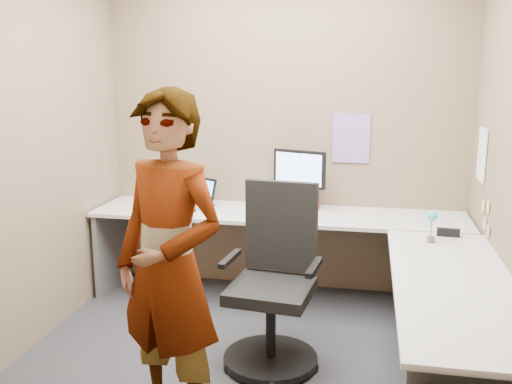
% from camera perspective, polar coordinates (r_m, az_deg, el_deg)
% --- Properties ---
extents(ground, '(3.00, 3.00, 0.00)m').
position_cam_1_polar(ground, '(3.91, -0.28, -16.01)').
color(ground, black).
rests_on(ground, ground).
extents(wall_back, '(3.00, 0.00, 3.00)m').
position_cam_1_polar(wall_back, '(4.75, 2.85, 6.16)').
color(wall_back, brown).
rests_on(wall_back, ground).
extents(wall_left, '(0.00, 2.70, 2.70)m').
position_cam_1_polar(wall_left, '(4.06, -21.61, 4.27)').
color(wall_left, brown).
rests_on(wall_left, ground).
extents(desk, '(2.98, 2.58, 0.73)m').
position_cam_1_polar(desk, '(3.98, 7.05, -6.38)').
color(desk, '#B6B6B6').
rests_on(desk, ground).
extents(paper_ream, '(0.33, 0.29, 0.06)m').
position_cam_1_polar(paper_ream, '(4.64, 4.27, -1.42)').
color(paper_ream, '#B82F12').
rests_on(paper_ream, desk).
extents(monitor, '(0.44, 0.20, 0.43)m').
position_cam_1_polar(monitor, '(4.60, 4.35, 2.02)').
color(monitor, black).
rests_on(monitor, paper_ream).
extents(laptop, '(0.41, 0.39, 0.23)m').
position_cam_1_polar(laptop, '(4.79, -6.08, -0.65)').
color(laptop, black).
rests_on(laptop, desk).
extents(trackball_mouse, '(0.12, 0.08, 0.07)m').
position_cam_1_polar(trackball_mouse, '(4.63, -6.04, -1.52)').
color(trackball_mouse, '#B7B7BC').
rests_on(trackball_mouse, desk).
extents(origami, '(0.10, 0.10, 0.06)m').
position_cam_1_polar(origami, '(4.32, 1.80, -2.40)').
color(origami, white).
rests_on(origami, desk).
extents(stapler, '(0.15, 0.05, 0.05)m').
position_cam_1_polar(stapler, '(4.12, 18.68, -3.85)').
color(stapler, black).
rests_on(stapler, desk).
extents(flower, '(0.07, 0.07, 0.22)m').
position_cam_1_polar(flower, '(3.91, 17.17, -2.82)').
color(flower, brown).
rests_on(flower, desk).
extents(calendar_purple, '(0.30, 0.01, 0.40)m').
position_cam_1_polar(calendar_purple, '(4.70, 9.50, 5.32)').
color(calendar_purple, '#846BB7').
rests_on(calendar_purple, wall_back).
extents(calendar_white, '(0.01, 0.28, 0.38)m').
position_cam_1_polar(calendar_white, '(4.39, 21.66, 3.49)').
color(calendar_white, white).
rests_on(calendar_white, wall_right).
extents(sticky_note_a, '(0.01, 0.07, 0.07)m').
position_cam_1_polar(sticky_note_a, '(4.11, 22.18, -1.37)').
color(sticky_note_a, '#F2E059').
rests_on(sticky_note_a, wall_right).
extents(sticky_note_b, '(0.01, 0.07, 0.07)m').
position_cam_1_polar(sticky_note_b, '(4.19, 21.91, -2.94)').
color(sticky_note_b, pink).
rests_on(sticky_note_b, wall_right).
extents(sticky_note_c, '(0.01, 0.07, 0.07)m').
position_cam_1_polar(sticky_note_c, '(4.08, 22.19, -3.65)').
color(sticky_note_c, pink).
rests_on(sticky_note_c, wall_right).
extents(sticky_note_d, '(0.01, 0.07, 0.07)m').
position_cam_1_polar(sticky_note_d, '(4.26, 21.78, -1.30)').
color(sticky_note_d, '#F2E059').
rests_on(sticky_note_d, wall_right).
extents(office_chair, '(0.61, 0.60, 1.13)m').
position_cam_1_polar(office_chair, '(3.66, 1.80, -10.05)').
color(office_chair, black).
rests_on(office_chair, ground).
extents(person, '(0.76, 0.64, 1.77)m').
position_cam_1_polar(person, '(2.88, -8.66, -7.51)').
color(person, '#999399').
rests_on(person, ground).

